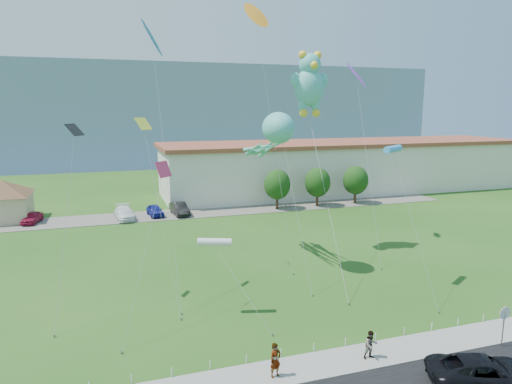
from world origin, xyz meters
TOP-DOWN VIEW (x-y plane):
  - ground at (0.00, 0.00)m, footprint 160.00×160.00m
  - sidewalk at (0.00, -2.75)m, footprint 80.00×2.50m
  - parking_strip at (0.00, 35.00)m, footprint 70.00×6.00m
  - hill_ridge at (0.00, 120.00)m, footprint 160.00×50.00m
  - pavilion at (-24.00, 38.00)m, footprint 9.20×9.20m
  - warehouse at (26.00, 44.00)m, footprint 61.00×15.00m
  - stop_sign at (9.50, -4.21)m, footprint 0.80×0.07m
  - rope_fence at (0.00, -1.30)m, footprint 26.05×0.05m
  - tree_near at (10.00, 34.00)m, footprint 3.60×3.60m
  - tree_mid at (16.00, 34.00)m, footprint 3.60×3.60m
  - tree_far at (22.00, 34.00)m, footprint 3.60×3.60m
  - suv at (5.50, -6.94)m, footprint 5.87×4.10m
  - pedestrian_left at (-3.99, -3.05)m, footprint 0.75×0.60m
  - pedestrian_right at (1.56, -3.06)m, footprint 0.78×0.61m
  - parked_car_red at (-20.57, 35.63)m, footprint 2.43×4.15m
  - parked_car_white at (-10.01, 34.36)m, footprint 2.49×5.32m
  - parked_car_blue at (-6.24, 34.85)m, footprint 2.14×4.25m
  - parked_car_black at (-3.19, 34.56)m, footprint 2.17×4.91m
  - octopus_kite at (1.58, 12.85)m, footprint 2.53×12.62m
  - teddy_bear_kite at (6.45, 16.38)m, footprint 4.38×14.05m
  - small_kite_purple at (12.28, 17.98)m, footprint 3.16×9.98m
  - small_kite_yellow at (-8.80, 10.19)m, footprint 2.10×6.76m
  - small_kite_orange at (1.46, 16.58)m, footprint 2.04×7.32m
  - small_kite_white at (-5.21, 5.07)m, footprint 2.90×5.19m
  - small_kite_pink at (-8.45, 6.57)m, footprint 3.99×6.06m
  - small_kite_cyan at (8.62, 6.03)m, footprint 0.74×6.73m
  - small_kite_blue at (-7.68, 14.81)m, footprint 1.80×10.11m
  - small_kite_black at (-13.75, 9.71)m, footprint 2.32×6.04m

SIDE VIEW (x-z plane):
  - ground at x=0.00m, z-range 0.00..0.00m
  - parking_strip at x=0.00m, z-range 0.00..0.06m
  - sidewalk at x=0.00m, z-range 0.00..0.10m
  - rope_fence at x=0.00m, z-range 0.00..0.50m
  - parked_car_red at x=-20.57m, z-range 0.06..1.39m
  - parked_car_blue at x=-6.24m, z-range 0.06..1.45m
  - suv at x=5.50m, z-range 0.06..1.55m
  - parked_car_white at x=-10.01m, z-range 0.06..1.56m
  - parked_car_black at x=-3.19m, z-range 0.06..1.63m
  - pedestrian_right at x=1.56m, z-range 0.10..1.69m
  - pedestrian_left at x=-3.99m, z-range 0.10..1.90m
  - stop_sign at x=9.50m, z-range 0.62..3.12m
  - pavilion at x=-24.00m, z-range 0.52..5.52m
  - tree_near at x=10.00m, z-range 0.65..6.12m
  - tree_mid at x=16.00m, z-range 0.65..6.12m
  - tree_far at x=22.00m, z-range 0.65..6.12m
  - warehouse at x=26.00m, z-range 0.02..8.22m
  - small_kite_white at x=-5.21m, z-range 2.25..7.69m
  - small_kite_pink at x=-8.45m, z-range 3.55..13.61m
  - small_kite_cyan at x=8.62m, z-range 4.99..16.02m
  - small_kite_black at x=-13.75m, z-range 4.42..17.00m
  - small_kite_yellow at x=-8.80m, z-range 4.51..17.41m
  - octopus_kite at x=1.58m, z-range 4.59..17.86m
  - hill_ridge at x=0.00m, z-range 0.00..25.00m
  - teddy_bear_kite at x=6.45m, z-range 6.55..25.23m
  - small_kite_purple at x=12.28m, z-range 7.66..25.19m
  - small_kite_blue at x=-7.68m, z-range 8.65..28.33m
  - small_kite_orange at x=1.46m, z-range 9.82..32.04m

